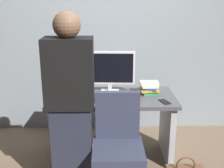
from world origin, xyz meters
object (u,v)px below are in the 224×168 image
person_at_desk (70,108)px  monitor (110,70)px  keyboard (101,100)px  mouse (130,99)px  desk (112,116)px  book_stack (149,88)px  office_chair (118,151)px  cup_near_keyboard (73,97)px  cell_phone (165,102)px  cup_by_monitor (69,88)px

person_at_desk → monitor: (0.34, 0.75, 0.14)m
keyboard → mouse: (0.30, 0.00, 0.01)m
desk → keyboard: size_ratio=3.11×
person_at_desk → keyboard: bearing=62.7°
book_stack → person_at_desk: bearing=-138.2°
book_stack → keyboard: bearing=-158.3°
office_chair → mouse: size_ratio=9.40×
cup_near_keyboard → book_stack: bearing=15.2°
monitor → cell_phone: monitor is taller
cup_near_keyboard → cup_by_monitor: (-0.08, 0.28, -0.00)m
monitor → cup_by_monitor: size_ratio=6.00×
office_chair → keyboard: bearing=107.2°
desk → cup_near_keyboard: bearing=-159.9°
office_chair → book_stack: (0.37, 0.71, 0.36)m
monitor → cup_by_monitor: bearing=-179.7°
person_at_desk → cup_near_keyboard: bearing=93.8°
office_chair → person_at_desk: (-0.40, 0.02, 0.41)m
desk → person_at_desk: person_at_desk is taller
desk → mouse: size_ratio=13.38×
cup_near_keyboard → mouse: bearing=1.5°
monitor → mouse: size_ratio=5.41×
monitor → cup_near_keyboard: bearing=-143.4°
cup_near_keyboard → monitor: bearing=36.6°
person_at_desk → monitor: person_at_desk is taller
person_at_desk → cup_near_keyboard: size_ratio=16.74×
keyboard → cup_by_monitor: (-0.36, 0.27, 0.04)m
cup_near_keyboard → person_at_desk: bearing=-86.2°
office_chair → book_stack: office_chair is taller
cup_by_monitor → cell_phone: 1.05m
mouse → cell_phone: bearing=-10.1°
keyboard → mouse: 0.30m
person_at_desk → mouse: size_ratio=16.39×
desk → mouse: bearing=-34.7°
person_at_desk → cup_by_monitor: 0.76m
mouse → book_stack: book_stack is taller
book_stack → cell_phone: bearing=-65.2°
monitor → keyboard: 0.38m
person_at_desk → book_stack: bearing=41.8°
desk → cell_phone: cell_phone is taller
person_at_desk → mouse: (0.55, 0.49, -0.10)m
desk → cup_by_monitor: cup_by_monitor is taller
office_chair → monitor: (-0.06, 0.77, 0.55)m
mouse → book_stack: bearing=42.8°
cup_near_keyboard → cell_phone: cup_near_keyboard is taller
cell_phone → person_at_desk: bearing=-173.7°
person_at_desk → desk: bearing=59.4°
cup_by_monitor → office_chair: bearing=-56.1°
person_at_desk → monitor: 0.83m
desk → mouse: 0.33m
cup_near_keyboard → cell_phone: bearing=-2.8°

